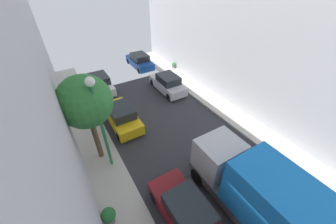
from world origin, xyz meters
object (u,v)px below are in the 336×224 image
object	(u,v)px
parked_car_left_4	(122,116)
parked_car_left_5	(100,83)
potted_plant_2	(109,216)
parked_car_right_4	(140,61)
delivery_truck	(262,197)
parked_car_left_3	(187,213)
potted_plant_0	(174,65)
street_tree_0	(85,102)
parked_car_right_3	(168,84)
lamp_post	(99,114)

from	to	relation	value
parked_car_left_4	parked_car_left_5	bearing A→B (deg)	90.00
potted_plant_2	parked_car_left_5	bearing A→B (deg)	76.18
parked_car_right_4	delivery_truck	world-z (taller)	delivery_truck
parked_car_left_3	parked_car_left_4	distance (m)	8.13
parked_car_right_4	parked_car_left_5	bearing A→B (deg)	-151.70
parked_car_left_4	potted_plant_0	xyz separation A→B (m)	(8.42, 6.09, -0.19)
parked_car_left_5	potted_plant_0	xyz separation A→B (m)	(8.42, 0.34, -0.19)
potted_plant_0	street_tree_0	bearing A→B (deg)	-141.69
parked_car_right_3	potted_plant_2	size ratio (longest dim) A/B	4.19
delivery_truck	street_tree_0	size ratio (longest dim) A/B	1.24
parked_car_left_4	street_tree_0	xyz separation A→B (m)	(-2.25, -2.34, 3.37)
parked_car_right_3	delivery_truck	bearing A→B (deg)	-102.64
street_tree_0	lamp_post	xyz separation A→B (m)	(0.35, -0.93, -0.25)
parked_car_right_4	potted_plant_0	distance (m)	3.97
lamp_post	street_tree_0	bearing A→B (deg)	110.39
delivery_truck	parked_car_left_3	bearing A→B (deg)	151.72
potted_plant_0	lamp_post	size ratio (longest dim) A/B	0.12
potted_plant_0	potted_plant_2	bearing A→B (deg)	-132.31
potted_plant_0	parked_car_right_4	bearing A→B (deg)	139.58
parked_car_right_4	street_tree_0	size ratio (longest dim) A/B	0.79
parked_car_left_4	parked_car_right_4	size ratio (longest dim) A/B	1.00
delivery_truck	potted_plant_2	size ratio (longest dim) A/B	6.59
parked_car_left_4	parked_car_right_4	distance (m)	10.21
parked_car_right_3	potted_plant_0	bearing A→B (deg)	50.30
parked_car_right_4	potted_plant_2	xyz separation A→B (m)	(-8.40, -15.12, 0.01)
street_tree_0	lamp_post	bearing A→B (deg)	-69.61
parked_car_right_4	street_tree_0	bearing A→B (deg)	-124.81
parked_car_left_3	potted_plant_0	distance (m)	16.53
potted_plant_2	parked_car_left_4	bearing A→B (deg)	65.06
parked_car_left_3	parked_car_right_3	xyz separation A→B (m)	(5.40, 10.58, 0.00)
potted_plant_0	parked_car_left_5	bearing A→B (deg)	-177.70
parked_car_left_3	delivery_truck	xyz separation A→B (m)	(2.70, -1.45, 1.07)
delivery_truck	potted_plant_0	size ratio (longest dim) A/B	9.61
parked_car_left_5	street_tree_0	distance (m)	9.04
street_tree_0	potted_plant_2	distance (m)	5.37
parked_car_right_3	lamp_post	world-z (taller)	lamp_post
lamp_post	potted_plant_0	bearing A→B (deg)	42.20
parked_car_left_4	parked_car_left_5	xyz separation A→B (m)	(0.00, 5.75, 0.00)
street_tree_0	potted_plant_0	size ratio (longest dim) A/B	7.76
delivery_truck	potted_plant_2	world-z (taller)	delivery_truck
parked_car_left_3	street_tree_0	world-z (taller)	street_tree_0
street_tree_0	lamp_post	world-z (taller)	lamp_post
delivery_truck	potted_plant_0	bearing A→B (deg)	69.95
parked_car_right_3	street_tree_0	distance (m)	9.63
parked_car_left_4	delivery_truck	xyz separation A→B (m)	(2.70, -9.58, 1.07)
parked_car_left_5	street_tree_0	xyz separation A→B (m)	(-2.25, -8.09, 3.37)
parked_car_left_4	lamp_post	world-z (taller)	lamp_post
parked_car_left_5	parked_car_right_4	distance (m)	6.13
parked_car_right_3	parked_car_right_4	size ratio (longest dim) A/B	1.00
delivery_truck	potted_plant_2	xyz separation A→B (m)	(-5.70, 3.13, -1.06)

